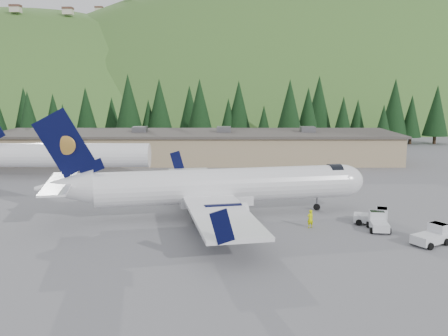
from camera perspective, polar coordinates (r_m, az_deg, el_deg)
ground at (r=52.73m, az=0.01°, el=-5.38°), size 600.00×600.00×0.00m
airliner at (r=51.84m, az=-1.08°, el=-2.19°), size 34.24×32.33×11.40m
second_airliner at (r=77.74m, az=-18.72°, el=1.47°), size 27.50×11.00×10.05m
baggage_tug_a at (r=46.70m, az=22.71°, el=-7.13°), size 3.64×3.15×1.74m
baggage_tug_b at (r=51.23m, az=16.74°, el=-5.37°), size 3.49×2.64×1.69m
baggage_tug_c at (r=49.48m, az=17.21°, el=-5.95°), size 2.14×3.19×1.62m
terminal_building at (r=89.75m, az=-3.22°, el=2.53°), size 71.00×17.00×6.10m
ramp_worker at (r=48.60m, az=9.83°, el=-5.74°), size 0.76×0.64×1.78m
tree_line at (r=112.25m, az=-3.70°, el=6.56°), size 114.64×18.83×14.43m
hills at (r=280.85m, az=11.10°, el=-10.68°), size 614.00×330.00×300.00m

